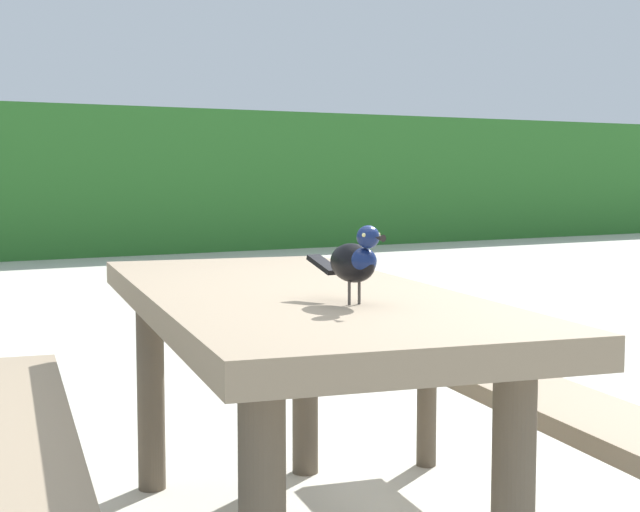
{
  "coord_description": "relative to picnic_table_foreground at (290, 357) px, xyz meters",
  "views": [
    {
      "loc": [
        -1.44,
        -2.05,
        1.04
      ],
      "look_at": [
        -0.31,
        -0.07,
        0.84
      ],
      "focal_mm": 53.06,
      "sensor_mm": 36.0,
      "label": 1
    }
  ],
  "objects": [
    {
      "name": "bird_grackle",
      "position": [
        -0.02,
        -0.36,
        0.29
      ],
      "size": [
        0.08,
        0.29,
        0.18
      ],
      "color": "black",
      "rests_on": "picnic_table_foreground"
    },
    {
      "name": "picnic_table_foreground",
      "position": [
        0.0,
        0.0,
        0.0
      ],
      "size": [
        1.98,
        2.0,
        0.74
      ],
      "color": "#84725B",
      "rests_on": "ground"
    }
  ]
}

